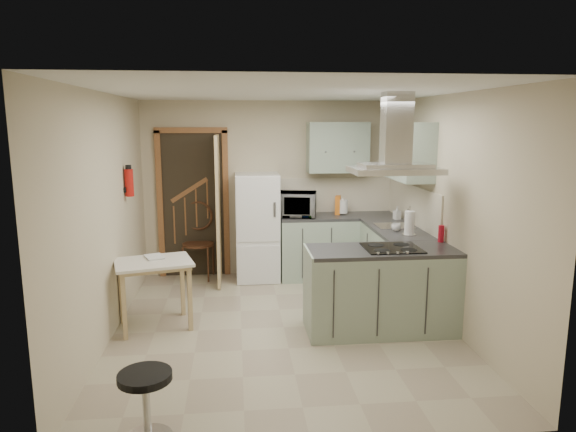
{
  "coord_description": "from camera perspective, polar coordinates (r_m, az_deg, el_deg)",
  "views": [
    {
      "loc": [
        -0.49,
        -5.26,
        2.21
      ],
      "look_at": [
        0.09,
        0.45,
        1.15
      ],
      "focal_mm": 32.0,
      "sensor_mm": 36.0,
      "label": 1
    }
  ],
  "objects": [
    {
      "name": "cup",
      "position": [
        6.35,
        11.91,
        -1.26
      ],
      "size": [
        0.14,
        0.14,
        0.09
      ],
      "primitive_type": "imported",
      "rotation": [
        0.0,
        0.0,
        0.32
      ],
      "color": "white",
      "rests_on": "counter_right"
    },
    {
      "name": "extractor_hood",
      "position": [
        5.35,
        11.8,
        5.0
      ],
      "size": [
        0.9,
        0.55,
        0.1
      ],
      "primitive_type": "cube",
      "color": "silver",
      "rests_on": "ceiling"
    },
    {
      "name": "splashback",
      "position": [
        7.56,
        5.28,
        2.36
      ],
      "size": [
        1.68,
        0.02,
        0.5
      ],
      "primitive_type": "cube",
      "color": "beige",
      "rests_on": "counter_back"
    },
    {
      "name": "hob",
      "position": [
        5.48,
        11.48,
        -3.5
      ],
      "size": [
        0.58,
        0.5,
        0.01
      ],
      "primitive_type": "cube",
      "color": "black",
      "rests_on": "peninsula"
    },
    {
      "name": "kettle",
      "position": [
        7.37,
        6.06,
        1.06
      ],
      "size": [
        0.17,
        0.17,
        0.23
      ],
      "primitive_type": "cylinder",
      "rotation": [
        0.0,
        0.0,
        -0.11
      ],
      "color": "white",
      "rests_on": "counter_back"
    },
    {
      "name": "right_wall",
      "position": [
        5.81,
        17.44,
        0.48
      ],
      "size": [
        0.0,
        4.2,
        4.2
      ],
      "primitive_type": "plane",
      "rotation": [
        1.57,
        0.0,
        -1.57
      ],
      "color": "#C4B698",
      "rests_on": "floor"
    },
    {
      "name": "drop_leaf_table",
      "position": [
        5.79,
        -14.57,
        -8.39
      ],
      "size": [
        0.92,
        0.78,
        0.74
      ],
      "primitive_type": "cube",
      "rotation": [
        0.0,
        0.0,
        0.26
      ],
      "color": "tan",
      "rests_on": "floor"
    },
    {
      "name": "fridge",
      "position": [
        7.21,
        -3.42,
        -1.23
      ],
      "size": [
        0.6,
        0.6,
        1.5
      ],
      "primitive_type": "cube",
      "color": "white",
      "rests_on": "floor"
    },
    {
      "name": "red_bottle",
      "position": [
        5.89,
        16.64,
        -1.89
      ],
      "size": [
        0.08,
        0.08,
        0.19
      ],
      "primitive_type": "cylinder",
      "rotation": [
        0.0,
        0.0,
        0.18
      ],
      "color": "red",
      "rests_on": "peninsula"
    },
    {
      "name": "wall_cabinet_right",
      "position": [
        6.47,
        13.34,
        7.0
      ],
      "size": [
        0.35,
        0.9,
        0.7
      ],
      "primitive_type": "cube",
      "color": "#9EB2A0",
      "rests_on": "right_wall"
    },
    {
      "name": "stool",
      "position": [
        3.95,
        -15.46,
        -19.66
      ],
      "size": [
        0.48,
        0.48,
        0.5
      ],
      "primitive_type": "cylinder",
      "rotation": [
        0.0,
        0.0,
        -0.36
      ],
      "color": "black",
      "rests_on": "floor"
    },
    {
      "name": "soap_bottle",
      "position": [
        7.1,
        12.02,
        0.33
      ],
      "size": [
        0.1,
        0.1,
        0.18
      ],
      "primitive_type": "imported",
      "rotation": [
        0.0,
        0.0,
        0.29
      ],
      "color": "#A6A7B2",
      "rests_on": "counter_right"
    },
    {
      "name": "left_wall",
      "position": [
        5.5,
        -19.52,
        -0.18
      ],
      "size": [
        0.0,
        4.2,
        4.2
      ],
      "primitive_type": "plane",
      "rotation": [
        1.57,
        0.0,
        1.57
      ],
      "color": "#C4B698",
      "rests_on": "floor"
    },
    {
      "name": "counter_right",
      "position": [
        6.91,
        11.13,
        -4.49
      ],
      "size": [
        0.6,
        1.95,
        0.9
      ],
      "primitive_type": "cube",
      "color": "#9EB2A0",
      "rests_on": "floor"
    },
    {
      "name": "back_wall",
      "position": [
        7.44,
        -2.02,
        3.04
      ],
      "size": [
        3.6,
        0.0,
        3.6
      ],
      "primitive_type": "plane",
      "rotation": [
        1.57,
        0.0,
        0.0
      ],
      "color": "#C4B698",
      "rests_on": "floor"
    },
    {
      "name": "doorway",
      "position": [
        7.44,
        -10.47,
        1.32
      ],
      "size": [
        1.1,
        0.12,
        2.1
      ],
      "primitive_type": "cube",
      "color": "brown",
      "rests_on": "floor"
    },
    {
      "name": "peninsula",
      "position": [
        5.58,
        10.32,
        -8.08
      ],
      "size": [
        1.55,
        0.65,
        0.9
      ],
      "primitive_type": "cube",
      "color": "#9EB2A0",
      "rests_on": "floor"
    },
    {
      "name": "cereal_box",
      "position": [
        7.38,
        5.56,
        1.22
      ],
      "size": [
        0.11,
        0.19,
        0.26
      ],
      "primitive_type": "cube",
      "rotation": [
        0.0,
        0.0,
        -0.27
      ],
      "color": "orange",
      "rests_on": "counter_back"
    },
    {
      "name": "ceiling",
      "position": [
        5.29,
        -0.53,
        13.61
      ],
      "size": [
        4.2,
        4.2,
        0.0
      ],
      "primitive_type": "plane",
      "rotation": [
        3.14,
        0.0,
        0.0
      ],
      "color": "silver",
      "rests_on": "back_wall"
    },
    {
      "name": "wall_cabinet_back",
      "position": [
        7.33,
        5.54,
        7.6
      ],
      "size": [
        0.85,
        0.35,
        0.7
      ],
      "primitive_type": "cube",
      "color": "#9EB2A0",
      "rests_on": "back_wall"
    },
    {
      "name": "fire_extinguisher",
      "position": [
        6.32,
        -17.24,
        3.55
      ],
      "size": [
        0.1,
        0.1,
        0.32
      ],
      "primitive_type": "cylinder",
      "color": "#B2140F",
      "rests_on": "left_wall"
    },
    {
      "name": "bentwood_chair",
      "position": [
        7.39,
        -9.97,
        -3.13
      ],
      "size": [
        0.5,
        0.5,
        0.99
      ],
      "primitive_type": "cube",
      "rotation": [
        0.0,
        0.0,
        -0.16
      ],
      "color": "#452617",
      "rests_on": "floor"
    },
    {
      "name": "book",
      "position": [
        5.78,
        -15.53,
        -4.07
      ],
      "size": [
        0.26,
        0.3,
        0.11
      ],
      "primitive_type": "imported",
      "rotation": [
        0.0,
        0.0,
        0.39
      ],
      "color": "maroon",
      "rests_on": "drop_leaf_table"
    },
    {
      "name": "paper_towel",
      "position": [
        6.15,
        13.34,
        -0.73
      ],
      "size": [
        0.13,
        0.13,
        0.29
      ],
      "primitive_type": "cylinder",
      "rotation": [
        0.0,
        0.0,
        0.16
      ],
      "color": "white",
      "rests_on": "counter_right"
    },
    {
      "name": "floor",
      "position": [
        5.72,
        -0.49,
        -12.25
      ],
      "size": [
        4.2,
        4.2,
        0.0
      ],
      "primitive_type": "plane",
      "color": "tan",
      "rests_on": "ground"
    },
    {
      "name": "counter_back",
      "position": [
        7.36,
        3.32,
        -3.38
      ],
      "size": [
        1.08,
        0.6,
        0.9
      ],
      "primitive_type": "cube",
      "color": "#9EB2A0",
      "rests_on": "floor"
    },
    {
      "name": "microwave",
      "position": [
        7.16,
        0.62,
        1.31
      ],
      "size": [
        0.69,
        0.53,
        0.34
      ],
      "primitive_type": "imported",
      "rotation": [
        0.0,
        0.0,
        -0.2
      ],
      "color": "black",
      "rests_on": "counter_back"
    },
    {
      "name": "sink",
      "position": [
        6.65,
        11.7,
        -1.08
      ],
      "size": [
        0.45,
        0.4,
        0.01
      ],
      "primitive_type": "cube",
      "color": "silver",
      "rests_on": "counter_right"
    }
  ]
}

